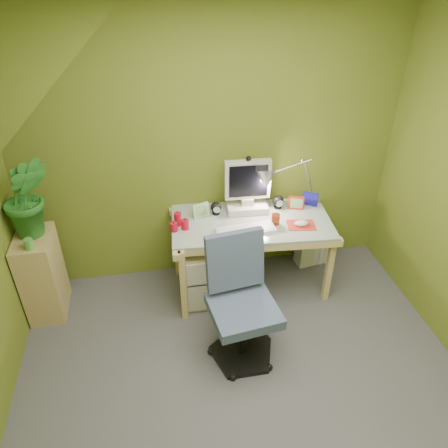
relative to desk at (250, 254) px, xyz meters
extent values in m
cube|color=#505055|center=(-0.27, -1.23, -0.36)|extent=(3.20, 3.20, 0.01)
cube|color=white|center=(-0.27, -1.23, 2.05)|extent=(3.20, 3.20, 0.01)
cube|color=olive|center=(-0.27, 0.37, 0.85)|extent=(3.20, 0.01, 2.40)
cube|color=white|center=(-1.27, -1.23, 1.50)|extent=(1.10, 3.20, 1.10)
cube|color=white|center=(-0.08, -0.14, 0.36)|extent=(0.48, 0.18, 0.02)
cube|color=#B42B22|center=(0.38, -0.14, 0.35)|extent=(0.25, 0.19, 0.01)
ellipsoid|color=white|center=(0.38, -0.14, 0.37)|extent=(0.12, 0.09, 0.04)
cylinder|color=maroon|center=(0.18, -0.08, 0.39)|extent=(0.08, 0.08, 0.09)
cube|color=red|center=(0.42, 0.12, 0.41)|extent=(0.13, 0.06, 0.11)
cube|color=#18148E|center=(0.56, 0.16, 0.41)|extent=(0.13, 0.09, 0.12)
cube|color=#A3C789|center=(-0.40, 0.14, 0.41)|extent=(0.14, 0.06, 0.12)
cube|color=tan|center=(-1.72, 0.01, 0.02)|extent=(0.28, 0.42, 0.74)
imported|color=#287125|center=(-1.68, 0.06, 0.72)|extent=(0.39, 0.33, 0.65)
cylinder|color=#53993F|center=(-1.70, -0.14, 0.43)|extent=(0.07, 0.07, 0.08)
cube|color=silver|center=(0.70, 0.24, -0.17)|extent=(0.37, 0.20, 0.36)
camera|label=1|loc=(-0.77, -2.92, 2.31)|focal=35.00mm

